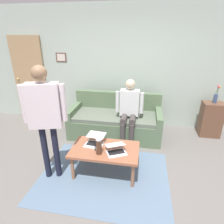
# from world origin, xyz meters

# --- Properties ---
(ground_plane) EXTENTS (7.68, 7.68, 0.00)m
(ground_plane) POSITION_xyz_m (0.00, 0.00, 0.00)
(ground_plane) COLOR slate
(area_rug) EXTENTS (1.98, 1.51, 0.01)m
(area_rug) POSITION_xyz_m (-0.00, -0.14, 0.00)
(area_rug) COLOR slate
(area_rug) RESTS_ON ground_plane
(back_wall) EXTENTS (7.04, 0.11, 2.70)m
(back_wall) POSITION_xyz_m (0.00, -2.20, 1.35)
(back_wall) COLOR #ACBFB0
(back_wall) RESTS_ON ground_plane
(interior_door) EXTENTS (0.82, 0.09, 2.05)m
(interior_door) POSITION_xyz_m (2.33, -2.11, 1.02)
(interior_door) COLOR tan
(interior_door) RESTS_ON ground_plane
(couch) EXTENTS (1.92, 0.87, 0.88)m
(couch) POSITION_xyz_m (0.04, -1.52, 0.31)
(couch) COLOR #576F4F
(couch) RESTS_ON ground_plane
(coffee_table) EXTENTS (1.03, 0.61, 0.45)m
(coffee_table) POSITION_xyz_m (-0.00, -0.24, 0.40)
(coffee_table) COLOR #975B3E
(coffee_table) RESTS_ON ground_plane
(laptop_left) EXTENTS (0.32, 0.36, 0.13)m
(laptop_left) POSITION_xyz_m (0.19, -0.35, 0.49)
(laptop_left) COLOR silver
(laptop_left) RESTS_ON coffee_table
(laptop_center) EXTENTS (0.37, 0.37, 0.13)m
(laptop_center) POSITION_xyz_m (-0.18, -0.17, 0.49)
(laptop_center) COLOR silver
(laptop_center) RESTS_ON coffee_table
(french_press) EXTENTS (0.11, 0.09, 0.27)m
(french_press) POSITION_xyz_m (0.06, -0.10, 0.57)
(french_press) COLOR #4C3323
(french_press) RESTS_ON coffee_table
(side_shelf) EXTENTS (0.42, 0.32, 0.75)m
(side_shelf) POSITION_xyz_m (-1.99, -1.82, 0.38)
(side_shelf) COLOR brown
(side_shelf) RESTS_ON ground_plane
(flower_vase) EXTENTS (0.09, 0.09, 0.38)m
(flower_vase) POSITION_xyz_m (-1.99, -1.82, 0.90)
(flower_vase) COLOR #3D5073
(flower_vase) RESTS_ON side_shelf
(person_standing) EXTENTS (0.59, 0.30, 1.72)m
(person_standing) POSITION_xyz_m (0.78, -0.02, 1.10)
(person_standing) COLOR black
(person_standing) RESTS_ON ground_plane
(person_seated) EXTENTS (0.55, 0.51, 1.28)m
(person_seated) POSITION_xyz_m (-0.27, -1.29, 0.73)
(person_seated) COLOR #443E3D
(person_seated) RESTS_ON ground_plane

